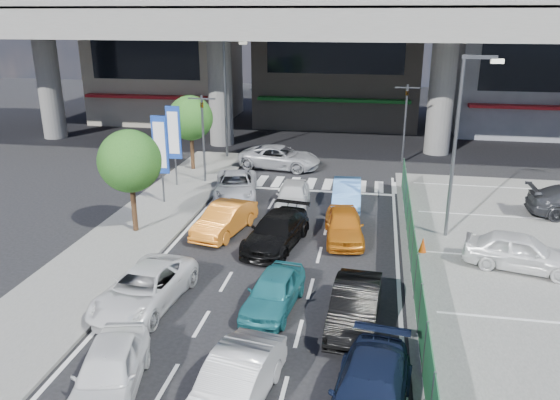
% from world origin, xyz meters
% --- Properties ---
extents(ground, '(120.00, 120.00, 0.00)m').
position_xyz_m(ground, '(0.00, 0.00, 0.00)').
color(ground, black).
rests_on(ground, ground).
extents(sidewalk_left, '(4.00, 30.00, 0.12)m').
position_xyz_m(sidewalk_left, '(-7.00, 4.00, 0.06)').
color(sidewalk_left, '#5D5D5A').
rests_on(sidewalk_left, ground).
extents(fence_run, '(0.16, 22.00, 1.80)m').
position_xyz_m(fence_run, '(5.30, 1.00, 0.90)').
color(fence_run, '#216136').
rests_on(fence_run, ground).
extents(expressway, '(64.00, 14.00, 10.75)m').
position_xyz_m(expressway, '(0.00, 22.00, 8.76)').
color(expressway, slate).
rests_on(expressway, ground).
extents(building_west, '(12.00, 10.90, 13.00)m').
position_xyz_m(building_west, '(-16.00, 31.97, 6.49)').
color(building_west, '#A79D87').
rests_on(building_west, ground).
extents(building_center, '(14.00, 10.90, 15.00)m').
position_xyz_m(building_center, '(0.00, 32.97, 7.49)').
color(building_center, gray).
rests_on(building_center, ground).
extents(building_east, '(12.00, 10.90, 12.00)m').
position_xyz_m(building_east, '(16.00, 31.97, 5.99)').
color(building_east, gray).
rests_on(building_east, ground).
extents(traffic_light_left, '(1.60, 1.24, 5.20)m').
position_xyz_m(traffic_light_left, '(-6.20, 12.00, 3.94)').
color(traffic_light_left, '#595B60').
rests_on(traffic_light_left, ground).
extents(traffic_light_right, '(1.60, 1.24, 5.20)m').
position_xyz_m(traffic_light_right, '(5.50, 19.00, 3.94)').
color(traffic_light_right, '#595B60').
rests_on(traffic_light_right, ground).
extents(street_lamp_right, '(1.65, 0.22, 8.00)m').
position_xyz_m(street_lamp_right, '(7.17, 6.00, 4.77)').
color(street_lamp_right, '#595B60').
rests_on(street_lamp_right, ground).
extents(street_lamp_left, '(1.65, 0.22, 8.00)m').
position_xyz_m(street_lamp_left, '(-6.33, 18.00, 4.77)').
color(street_lamp_left, '#595B60').
rests_on(street_lamp_left, ground).
extents(signboard_near, '(0.80, 0.14, 4.70)m').
position_xyz_m(signboard_near, '(-7.20, 7.99, 3.06)').
color(signboard_near, '#595B60').
rests_on(signboard_near, ground).
extents(signboard_far, '(0.80, 0.14, 4.70)m').
position_xyz_m(signboard_far, '(-7.60, 10.99, 3.06)').
color(signboard_far, '#595B60').
rests_on(signboard_far, ground).
extents(tree_near, '(2.80, 2.80, 4.80)m').
position_xyz_m(tree_near, '(-7.00, 4.00, 3.39)').
color(tree_near, '#382314').
rests_on(tree_near, ground).
extents(tree_far, '(2.80, 2.80, 4.80)m').
position_xyz_m(tree_far, '(-7.80, 14.50, 3.39)').
color(tree_far, '#382314').
rests_on(tree_far, ground).
extents(van_white_back_left, '(2.48, 4.31, 1.38)m').
position_xyz_m(van_white_back_left, '(-2.90, -6.71, 0.69)').
color(van_white_back_left, white).
rests_on(van_white_back_left, ground).
extents(hatch_white_back_mid, '(2.07, 4.36, 1.38)m').
position_xyz_m(hatch_white_back_mid, '(0.48, -6.62, 0.69)').
color(hatch_white_back_mid, silver).
rests_on(hatch_white_back_mid, ground).
extents(minivan_navy_back, '(2.46, 4.82, 1.34)m').
position_xyz_m(minivan_navy_back, '(3.85, -6.43, 0.67)').
color(minivan_navy_back, '#111A33').
rests_on(minivan_navy_back, ground).
extents(sedan_white_mid_left, '(2.65, 4.96, 1.33)m').
position_xyz_m(sedan_white_mid_left, '(-3.87, -2.20, 0.66)').
color(sedan_white_mid_left, white).
rests_on(sedan_white_mid_left, ground).
extents(taxi_teal_mid, '(1.96, 3.95, 1.29)m').
position_xyz_m(taxi_teal_mid, '(0.53, -1.59, 0.65)').
color(taxi_teal_mid, teal).
rests_on(taxi_teal_mid, ground).
extents(hatch_black_mid_right, '(1.71, 4.27, 1.38)m').
position_xyz_m(hatch_black_mid_right, '(3.30, -2.17, 0.69)').
color(hatch_black_mid_right, black).
rests_on(hatch_black_mid_right, ground).
extents(taxi_orange_left, '(2.30, 4.37, 1.37)m').
position_xyz_m(taxi_orange_left, '(-2.93, 4.64, 0.69)').
color(taxi_orange_left, orange).
rests_on(taxi_orange_left, ground).
extents(sedan_black_mid, '(2.70, 5.01, 1.38)m').
position_xyz_m(sedan_black_mid, '(-0.34, 3.63, 0.69)').
color(sedan_black_mid, black).
rests_on(sedan_black_mid, ground).
extents(taxi_orange_right, '(2.11, 4.22, 1.38)m').
position_xyz_m(taxi_orange_right, '(2.48, 4.84, 0.69)').
color(taxi_orange_right, '#C86C15').
rests_on(taxi_orange_right, ground).
extents(wagon_silver_front_left, '(3.18, 5.20, 1.35)m').
position_xyz_m(wagon_silver_front_left, '(-3.73, 9.72, 0.67)').
color(wagon_silver_front_left, '#B9BBC2').
rests_on(wagon_silver_front_left, ground).
extents(sedan_white_front_mid, '(1.86, 4.14, 1.38)m').
position_xyz_m(sedan_white_front_mid, '(-0.41, 8.58, 0.69)').
color(sedan_white_front_mid, silver).
rests_on(sedan_white_front_mid, ground).
extents(kei_truck_front_right, '(1.62, 4.19, 1.36)m').
position_xyz_m(kei_truck_front_right, '(2.32, 9.44, 0.68)').
color(kei_truck_front_right, '#63A6F9').
rests_on(kei_truck_front_right, ground).
extents(crossing_wagon_silver, '(5.54, 3.15, 1.46)m').
position_xyz_m(crossing_wagon_silver, '(-2.40, 16.01, 0.73)').
color(crossing_wagon_silver, '#A7A9AF').
rests_on(crossing_wagon_silver, ground).
extents(parked_sedan_white, '(4.57, 2.70, 1.46)m').
position_xyz_m(parked_sedan_white, '(9.48, 3.00, 0.79)').
color(parked_sedan_white, silver).
rests_on(parked_sedan_white, parking_lot).
extents(traffic_cone, '(0.43, 0.43, 0.64)m').
position_xyz_m(traffic_cone, '(5.85, 3.96, 0.38)').
color(traffic_cone, '#EA510D').
rests_on(traffic_cone, parking_lot).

